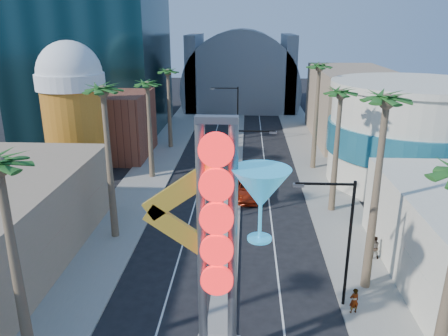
{
  "coord_description": "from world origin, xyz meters",
  "views": [
    {
      "loc": [
        1.24,
        -14.58,
        16.21
      ],
      "look_at": [
        -0.58,
        19.85,
        4.64
      ],
      "focal_mm": 35.0,
      "sensor_mm": 36.0,
      "label": 1
    }
  ],
  "objects_px": {
    "neon_sign": "(235,232)",
    "red_pickup": "(249,189)",
    "pedestrian_a": "(354,301)",
    "pedestrian_b": "(374,247)"
  },
  "relations": [
    {
      "from": "neon_sign",
      "to": "red_pickup",
      "type": "distance_m",
      "value": 22.97
    },
    {
      "from": "red_pickup",
      "to": "neon_sign",
      "type": "bearing_deg",
      "value": -90.92
    },
    {
      "from": "neon_sign",
      "to": "red_pickup",
      "type": "bearing_deg",
      "value": 87.9
    },
    {
      "from": "neon_sign",
      "to": "red_pickup",
      "type": "relative_size",
      "value": 2.05
    },
    {
      "from": "neon_sign",
      "to": "pedestrian_a",
      "type": "height_order",
      "value": "neon_sign"
    },
    {
      "from": "red_pickup",
      "to": "pedestrian_b",
      "type": "distance_m",
      "value": 14.42
    },
    {
      "from": "red_pickup",
      "to": "pedestrian_a",
      "type": "height_order",
      "value": "pedestrian_a"
    },
    {
      "from": "pedestrian_a",
      "to": "pedestrian_b",
      "type": "xyz_separation_m",
      "value": [
        2.85,
        6.4,
        0.03
      ]
    },
    {
      "from": "neon_sign",
      "to": "pedestrian_b",
      "type": "bearing_deg",
      "value": 47.8
    },
    {
      "from": "pedestrian_a",
      "to": "neon_sign",
      "type": "bearing_deg",
      "value": 14.03
    }
  ]
}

